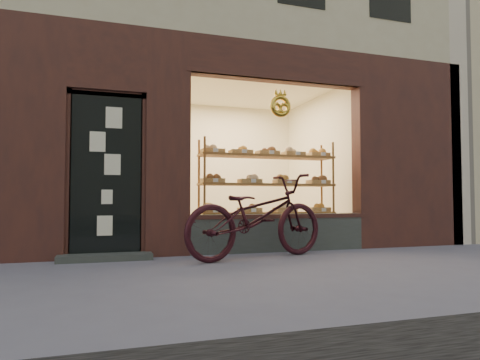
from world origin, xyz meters
name	(u,v)px	position (x,y,z in m)	size (l,w,h in m)	color
ground	(321,278)	(0.00, 0.00, 0.00)	(90.00, 90.00, 0.00)	#52505D
display_shelf	(268,192)	(0.45, 2.55, 0.88)	(2.20, 0.45, 1.70)	brown
bicycle	(257,216)	(-0.12, 1.47, 0.55)	(0.74, 2.11, 1.11)	black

